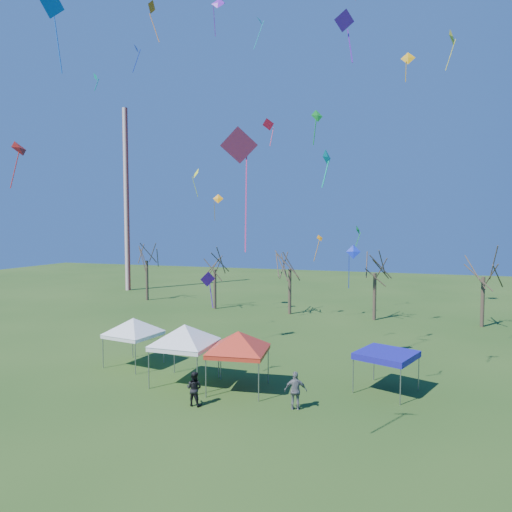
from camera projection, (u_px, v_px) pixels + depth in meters
The scene contains 33 objects.
ground at pixel (217, 407), 22.69m from camera, with size 140.00×140.00×0.00m, color #254917.
radio_mast at pixel (127, 200), 62.83m from camera, with size 0.70×0.70×25.00m, color silver.
tree_0 at pixel (147, 247), 54.73m from camera, with size 3.83×3.83×8.44m.
tree_1 at pixel (215, 255), 49.03m from camera, with size 3.42×3.42×7.54m.
tree_2 at pixel (290, 252), 46.11m from camera, with size 3.71×3.71×8.18m.
tree_3 at pixel (375, 256), 43.17m from camera, with size 3.59×3.59×7.91m.
tree_4 at pixel (484, 259), 40.22m from camera, with size 3.58×3.58×7.89m.
tent_white_west at pixel (133, 321), 29.24m from camera, with size 3.99×3.99×3.56m.
tent_white_mid at pixel (185, 328), 25.94m from camera, with size 4.45×4.45×3.92m.
tent_red at pixel (238, 335), 24.84m from camera, with size 4.25×4.25×3.77m.
tent_blue at pixel (387, 355), 24.62m from camera, with size 3.60×3.60×2.20m.
person_dark at pixel (194, 388), 22.83m from camera, with size 0.84×0.65×1.72m, color black.
person_grey at pixel (296, 391), 22.32m from camera, with size 1.10×0.46×1.88m, color slate.
kite_7 at pixel (151, 8), 33.95m from camera, with size 0.86×1.03×2.99m.
kite_20 at pixel (96, 77), 32.03m from camera, with size 0.64×0.57×1.31m.
kite_1 at pixel (208, 279), 25.79m from camera, with size 0.81×0.87×2.11m.
kite_27 at pixel (344, 21), 21.03m from camera, with size 1.13×0.96×2.44m.
kite_21 at pixel (137, 49), 34.59m from camera, with size 0.82×0.88×2.28m.
kite_5 at pixel (239, 147), 15.28m from camera, with size 1.41×0.97×4.19m.
kite_18 at pixel (317, 116), 28.74m from camera, with size 0.85×0.81×2.24m.
kite_13 at pixel (218, 199), 44.30m from camera, with size 1.13×0.87×2.63m.
kite_6 at pixel (452, 37), 37.80m from camera, with size 0.98×1.52×3.45m.
kite_14 at pixel (19, 149), 29.77m from camera, with size 0.88×1.23×3.17m.
kite_2 at pixel (196, 174), 45.50m from camera, with size 1.25×1.28×2.89m.
kite_22 at pixel (320, 239), 42.87m from camera, with size 0.98×1.00×2.56m.
kite_8 at pixel (52, 5), 26.03m from camera, with size 1.08×1.66×4.57m.
kite_11 at pixel (268, 124), 38.93m from camera, with size 1.24×0.90×2.45m.
kite_24 at pixel (218, 4), 31.62m from camera, with size 1.08×0.73×2.59m.
kite_17 at pixel (353, 253), 29.59m from camera, with size 0.97×0.56×2.91m.
kite_25 at pixel (327, 158), 21.25m from camera, with size 0.45×0.81×1.80m.
kite_19 at pixel (358, 230), 42.19m from camera, with size 0.66×0.97×2.47m.
kite_26 at pixel (260, 21), 38.69m from camera, with size 0.90×1.03×2.94m.
kite_15 at pixel (408, 58), 26.66m from camera, with size 0.85×0.37×1.75m.
Camera 1 is at (8.81, -20.40, 9.02)m, focal length 32.00 mm.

